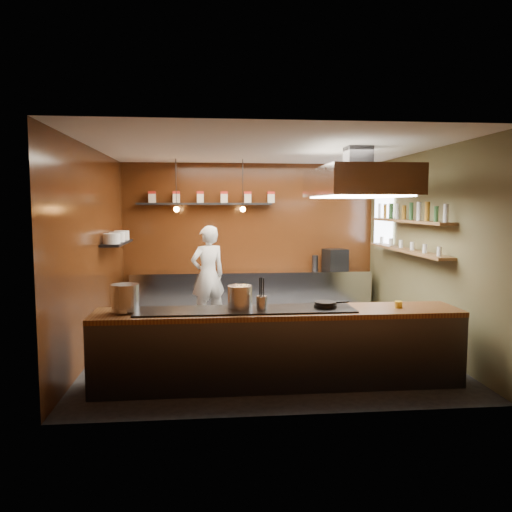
{
  "coord_description": "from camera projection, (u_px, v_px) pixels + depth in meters",
  "views": [
    {
      "loc": [
        -0.83,
        -7.42,
        2.16
      ],
      "look_at": [
        -0.08,
        0.4,
        1.37
      ],
      "focal_mm": 35.0,
      "sensor_mm": 36.0,
      "label": 1
    }
  ],
  "objects": [
    {
      "name": "floor",
      "position": [
        264.0,
        347.0,
        7.65
      ],
      "size": [
        5.0,
        5.0,
        0.0
      ],
      "primitive_type": "plane",
      "color": "black",
      "rests_on": "ground"
    },
    {
      "name": "back_wall",
      "position": [
        250.0,
        239.0,
        9.97
      ],
      "size": [
        5.0,
        0.0,
        5.0
      ],
      "primitive_type": "plane",
      "rotation": [
        1.57,
        0.0,
        0.0
      ],
      "color": "black",
      "rests_on": "ground"
    },
    {
      "name": "left_wall",
      "position": [
        94.0,
        251.0,
        7.26
      ],
      "size": [
        0.0,
        5.0,
        5.0
      ],
      "primitive_type": "plane",
      "rotation": [
        1.57,
        0.0,
        1.57
      ],
      "color": "black",
      "rests_on": "ground"
    },
    {
      "name": "right_wall",
      "position": [
        424.0,
        249.0,
        7.73
      ],
      "size": [
        0.0,
        5.0,
        5.0
      ],
      "primitive_type": "plane",
      "rotation": [
        1.57,
        0.0,
        -1.57
      ],
      "color": "brown",
      "rests_on": "ground"
    },
    {
      "name": "ceiling",
      "position": [
        264.0,
        149.0,
        7.35
      ],
      "size": [
        5.0,
        5.0,
        0.0
      ],
      "primitive_type": "plane",
      "rotation": [
        3.14,
        0.0,
        0.0
      ],
      "color": "silver",
      "rests_on": "back_wall"
    },
    {
      "name": "window_pane",
      "position": [
        383.0,
        220.0,
        9.37
      ],
      "size": [
        0.0,
        1.0,
        1.0
      ],
      "primitive_type": "plane",
      "rotation": [
        1.57,
        0.0,
        -1.57
      ],
      "color": "white",
      "rests_on": "right_wall"
    },
    {
      "name": "prep_counter",
      "position": [
        252.0,
        294.0,
        9.75
      ],
      "size": [
        4.6,
        0.65,
        0.9
      ],
      "primitive_type": "cube",
      "color": "silver",
      "rests_on": "floor"
    },
    {
      "name": "pass_counter",
      "position": [
        278.0,
        347.0,
        6.01
      ],
      "size": [
        4.4,
        0.72,
        0.94
      ],
      "color": "#38383D",
      "rests_on": "floor"
    },
    {
      "name": "tin_shelf",
      "position": [
        205.0,
        204.0,
        9.68
      ],
      "size": [
        2.6,
        0.26,
        0.04
      ],
      "primitive_type": "cube",
      "color": "black",
      "rests_on": "back_wall"
    },
    {
      "name": "plate_shelf",
      "position": [
        117.0,
        243.0,
        8.26
      ],
      "size": [
        0.3,
        1.4,
        0.04
      ],
      "primitive_type": "cube",
      "color": "black",
      "rests_on": "left_wall"
    },
    {
      "name": "bottle_shelf_upper",
      "position": [
        407.0,
        221.0,
        7.97
      ],
      "size": [
        0.26,
        2.8,
        0.04
      ],
      "primitive_type": "cube",
      "color": "brown",
      "rests_on": "right_wall"
    },
    {
      "name": "bottle_shelf_lower",
      "position": [
        406.0,
        250.0,
        8.02
      ],
      "size": [
        0.26,
        2.8,
        0.04
      ],
      "primitive_type": "cube",
      "color": "brown",
      "rests_on": "right_wall"
    },
    {
      "name": "extractor_hood",
      "position": [
        358.0,
        182.0,
        7.12
      ],
      "size": [
        1.2,
        2.0,
        0.72
      ],
      "color": "#38383D",
      "rests_on": "ceiling"
    },
    {
      "name": "pendant_left",
      "position": [
        176.0,
        206.0,
        8.98
      ],
      "size": [
        0.1,
        0.1,
        0.95
      ],
      "color": "black",
      "rests_on": "ceiling"
    },
    {
      "name": "pendant_right",
      "position": [
        243.0,
        206.0,
        9.1
      ],
      "size": [
        0.1,
        0.1,
        0.95
      ],
      "color": "black",
      "rests_on": "ceiling"
    },
    {
      "name": "storage_tins",
      "position": [
        212.0,
        197.0,
        9.68
      ],
      "size": [
        2.43,
        0.13,
        0.22
      ],
      "color": "beige",
      "rests_on": "tin_shelf"
    },
    {
      "name": "plate_stacks",
      "position": [
        117.0,
        237.0,
        8.25
      ],
      "size": [
        0.26,
        1.16,
        0.16
      ],
      "color": "silver",
      "rests_on": "plate_shelf"
    },
    {
      "name": "bottles",
      "position": [
        407.0,
        212.0,
        7.96
      ],
      "size": [
        0.06,
        2.66,
        0.24
      ],
      "color": "silver",
      "rests_on": "bottle_shelf_upper"
    },
    {
      "name": "wine_glasses",
      "position": [
        406.0,
        245.0,
        8.01
      ],
      "size": [
        0.07,
        2.37,
        0.13
      ],
      "color": "silver",
      "rests_on": "bottle_shelf_lower"
    },
    {
      "name": "stockpot_large",
      "position": [
        125.0,
        298.0,
        5.81
      ],
      "size": [
        0.43,
        0.43,
        0.31
      ],
      "primitive_type": "cylinder",
      "rotation": [
        0.0,
        0.0,
        -0.41
      ],
      "color": "silver",
      "rests_on": "pass_counter"
    },
    {
      "name": "stockpot_small",
      "position": [
        240.0,
        297.0,
        5.94
      ],
      "size": [
        0.33,
        0.33,
        0.27
      ],
      "primitive_type": "cylinder",
      "rotation": [
        0.0,
        0.0,
        0.13
      ],
      "color": "silver",
      "rests_on": "pass_counter"
    },
    {
      "name": "utensil_crock",
      "position": [
        262.0,
        303.0,
        5.87
      ],
      "size": [
        0.17,
        0.17,
        0.16
      ],
      "primitive_type": "cylinder",
      "rotation": [
        0.0,
        0.0,
        -0.37
      ],
      "color": "silver",
      "rests_on": "pass_counter"
    },
    {
      "name": "frying_pan",
      "position": [
        326.0,
        304.0,
        6.02
      ],
      "size": [
        0.45,
        0.28,
        0.07
      ],
      "color": "black",
      "rests_on": "pass_counter"
    },
    {
      "name": "butter_jar",
      "position": [
        399.0,
        305.0,
        6.09
      ],
      "size": [
        0.1,
        0.1,
        0.08
      ],
      "primitive_type": "cylinder",
      "rotation": [
        0.0,
        0.0,
        -0.1
      ],
      "color": "yellow",
      "rests_on": "pass_counter"
    },
    {
      "name": "espresso_machine",
      "position": [
        335.0,
        259.0,
        9.91
      ],
      "size": [
        0.49,
        0.47,
        0.41
      ],
      "primitive_type": "cube",
      "rotation": [
        0.0,
        0.0,
        0.24
      ],
      "color": "black",
      "rests_on": "prep_counter"
    },
    {
      "name": "chef",
      "position": [
        208.0,
        275.0,
        9.08
      ],
      "size": [
        0.78,
        0.67,
        1.81
      ],
      "primitive_type": "imported",
      "rotation": [
        0.0,
        0.0,
        3.57
      ],
      "color": "silver",
      "rests_on": "floor"
    }
  ]
}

